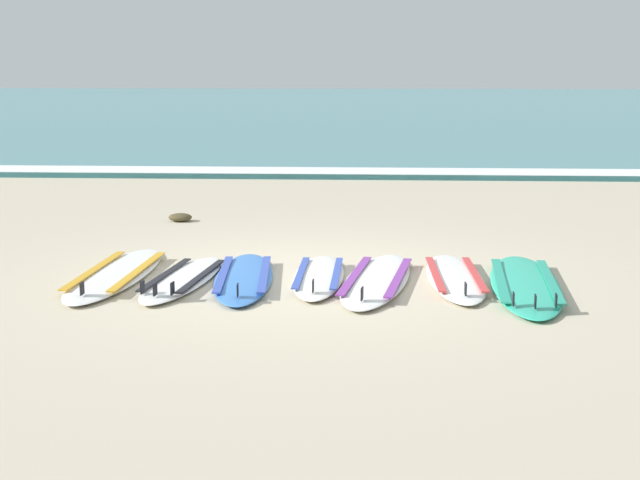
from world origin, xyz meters
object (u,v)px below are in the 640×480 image
Objects in this scene: surfboard_3 at (319,276)px; surfboard_6 at (525,284)px; surfboard_4 at (377,280)px; surfboard_0 at (116,274)px; surfboard_1 at (183,279)px; surfboard_2 at (244,277)px; surfboard_5 at (455,277)px.

surfboard_6 is at bearing -6.14° from surfboard_3.
surfboard_3 is 0.81× the size of surfboard_4.
surfboard_3 is at bearing 0.00° from surfboard_0.
surfboard_1 is 1.06× the size of surfboard_3.
surfboard_1 is at bearing -13.86° from surfboard_0.
surfboard_1 is at bearing -177.91° from surfboard_4.
surfboard_0 is 2.00m from surfboard_3.
surfboard_0 is 1.10× the size of surfboard_2.
surfboard_5 is (1.32, 0.03, -0.00)m from surfboard_3.
surfboard_0 is 0.72m from surfboard_1.
surfboard_2 is 1.06× the size of surfboard_5.
surfboard_1 is 0.80× the size of surfboard_6.
surfboard_0 is at bearing 176.30° from surfboard_2.
surfboard_3 and surfboard_5 have the same top height.
surfboard_2 is at bearing -176.89° from surfboard_5.
surfboard_5 is (0.76, 0.13, 0.00)m from surfboard_4.
surfboard_0 is 1.28× the size of surfboard_3.
surfboard_5 is at bearing 159.34° from surfboard_6.
surfboard_1 is 1.31m from surfboard_3.
surfboard_4 is 0.93× the size of surfboard_6.
surfboard_3 is at bearing 173.86° from surfboard_6.
surfboard_1 is 0.92× the size of surfboard_2.
surfboard_3 is (2.00, 0.00, 0.00)m from surfboard_0.
surfboard_1 and surfboard_4 have the same top height.
surfboard_0 and surfboard_3 have the same top height.
surfboard_1 and surfboard_2 have the same top height.
surfboard_2 is (1.27, -0.08, 0.00)m from surfboard_0.
surfboard_0 is at bearing -180.00° from surfboard_3.
surfboard_4 is at bearing -1.02° from surfboard_2.
surfboard_2 is 2.04m from surfboard_5.
surfboard_4 is 1.39m from surfboard_6.
surfboard_6 is (0.63, -0.24, 0.00)m from surfboard_5.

